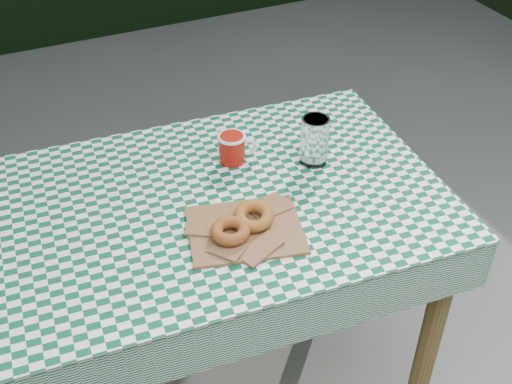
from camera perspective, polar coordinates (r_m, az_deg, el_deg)
table at (r=1.91m, az=-2.79°, el=-9.43°), size 1.17×0.82×0.75m
tablecloth at (r=1.65m, az=-3.19°, el=-0.59°), size 1.19×0.84×0.01m
paper_bag at (r=1.55m, az=-0.95°, el=-3.28°), size 0.31×0.27×0.01m
bagel_front at (r=1.51m, az=-2.27°, el=-3.45°), size 0.13×0.13×0.03m
bagel_back at (r=1.55m, az=-0.21°, el=-2.14°), size 0.13×0.13×0.03m
coffee_mug at (r=1.76m, az=-2.13°, el=3.85°), size 0.18×0.18×0.08m
drinking_glass at (r=1.74m, az=5.15°, el=4.52°), size 0.08×0.08×0.14m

